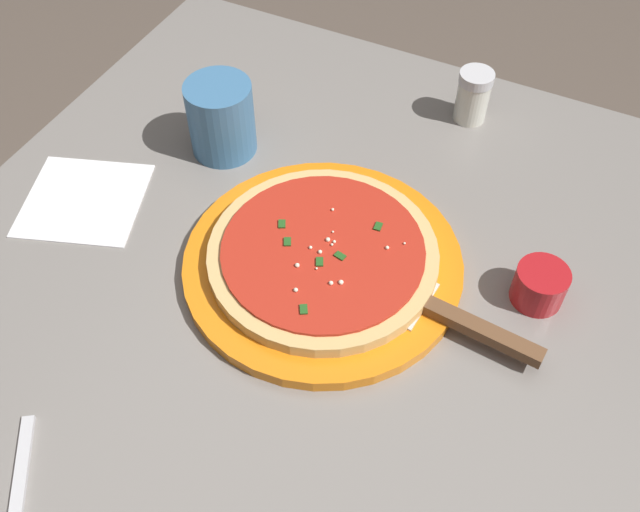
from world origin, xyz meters
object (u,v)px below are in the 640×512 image
object	(u,v)px
pizza	(320,253)
pizza_server	(447,316)
serving_plate	(320,263)
cup_small_sauce	(540,285)
parmesan_shaker	(473,96)
napkin_folded_right	(84,200)
cup_tall_drink	(221,118)

from	to	relation	value
pizza	pizza_server	size ratio (longest dim) A/B	1.16
serving_plate	cup_small_sauce	distance (m)	0.24
pizza_server	serving_plate	bearing A→B (deg)	84.93
parmesan_shaker	pizza_server	bearing A→B (deg)	-165.39
pizza_server	parmesan_shaker	bearing A→B (deg)	14.61
serving_plate	pizza_server	size ratio (longest dim) A/B	1.42
pizza	cup_small_sauce	world-z (taller)	cup_small_sauce
pizza_server	napkin_folded_right	bearing A→B (deg)	92.65
cup_tall_drink	napkin_folded_right	xyz separation A→B (m)	(-0.16, 0.11, -0.05)
pizza	napkin_folded_right	size ratio (longest dim) A/B	1.81
napkin_folded_right	parmesan_shaker	world-z (taller)	parmesan_shaker
pizza	cup_small_sauce	xyz separation A→B (m)	(0.07, -0.23, -0.00)
pizza	cup_small_sauce	size ratio (longest dim) A/B	4.48
napkin_folded_right	parmesan_shaker	size ratio (longest dim) A/B	1.93
pizza	pizza_server	bearing A→B (deg)	-95.06
pizza_server	cup_tall_drink	world-z (taller)	cup_tall_drink
serving_plate	cup_tall_drink	distance (m)	0.24
pizza	parmesan_shaker	bearing A→B (deg)	-11.71
cup_small_sauce	napkin_folded_right	world-z (taller)	cup_small_sauce
serving_plate	pizza_server	xyz separation A→B (m)	(-0.01, -0.16, 0.01)
cup_tall_drink	cup_small_sauce	xyz separation A→B (m)	(-0.06, -0.44, -0.03)
serving_plate	cup_tall_drink	size ratio (longest dim) A/B	3.20
serving_plate	napkin_folded_right	size ratio (longest dim) A/B	2.22
pizza	serving_plate	bearing A→B (deg)	39.90
cup_small_sauce	pizza	bearing A→B (deg)	106.04
serving_plate	cup_small_sauce	world-z (taller)	cup_small_sauce
pizza_server	parmesan_shaker	size ratio (longest dim) A/B	3.01
pizza	parmesan_shaker	size ratio (longest dim) A/B	3.50
pizza	cup_tall_drink	size ratio (longest dim) A/B	2.61
cup_small_sauce	parmesan_shaker	size ratio (longest dim) A/B	0.78
serving_plate	parmesan_shaker	xyz separation A→B (m)	(0.33, -0.07, 0.03)
pizza	napkin_folded_right	bearing A→B (deg)	96.54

